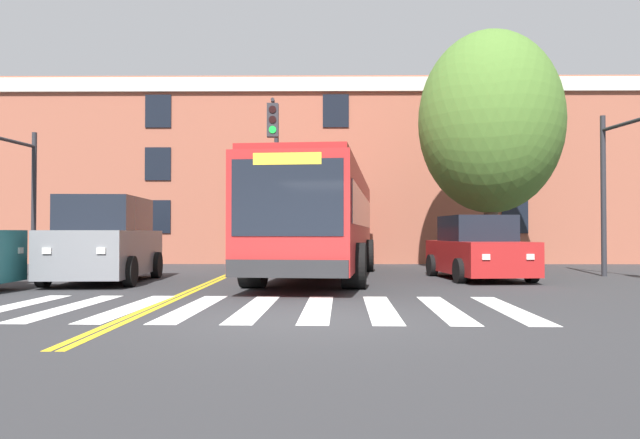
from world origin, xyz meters
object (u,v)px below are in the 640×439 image
object	(u,v)px
car_grey_near_lane	(106,242)
car_black_behind_bus	(331,243)
street_tree_curbside_large	(490,122)
city_bus	(321,218)
car_red_far_lane	(478,250)
traffic_light_near_corner	(637,161)
traffic_light_overhead	(275,156)

from	to	relation	value
car_grey_near_lane	car_black_behind_bus	bearing A→B (deg)	64.18
street_tree_curbside_large	city_bus	bearing A→B (deg)	-155.95
city_bus	car_red_far_lane	bearing A→B (deg)	-9.87
city_bus	car_grey_near_lane	distance (m)	6.12
traffic_light_near_corner	street_tree_curbside_large	size ratio (longest dim) A/B	0.60
car_red_far_lane	car_grey_near_lane	bearing A→B (deg)	-173.41
city_bus	street_tree_curbside_large	size ratio (longest dim) A/B	1.54
street_tree_curbside_large	car_black_behind_bus	bearing A→B (deg)	123.25
car_grey_near_lane	traffic_light_overhead	bearing A→B (deg)	41.49
traffic_light_near_corner	car_grey_near_lane	bearing A→B (deg)	-176.95
traffic_light_near_corner	street_tree_curbside_large	world-z (taller)	street_tree_curbside_large
car_red_far_lane	car_black_behind_bus	world-z (taller)	car_black_behind_bus
car_black_behind_bus	street_tree_curbside_large	size ratio (longest dim) A/B	0.59
car_black_behind_bus	street_tree_curbside_large	distance (m)	10.67
city_bus	traffic_light_overhead	bearing A→B (deg)	130.41
car_red_far_lane	car_black_behind_bus	distance (m)	12.24
city_bus	traffic_light_overhead	world-z (taller)	traffic_light_overhead
traffic_light_near_corner	traffic_light_overhead	xyz separation A→B (m)	(-10.35, 2.97, 0.54)
car_grey_near_lane	car_red_far_lane	xyz separation A→B (m)	(10.25, 1.18, -0.26)
car_grey_near_lane	traffic_light_near_corner	world-z (taller)	traffic_light_near_corner
city_bus	street_tree_curbside_large	xyz separation A→B (m)	(5.76, 2.57, 3.33)
traffic_light_overhead	car_grey_near_lane	bearing A→B (deg)	-138.51
car_red_far_lane	traffic_light_overhead	bearing A→B (deg)	156.89
car_red_far_lane	traffic_light_near_corner	size ratio (longest dim) A/B	0.93
city_bus	car_red_far_lane	world-z (taller)	city_bus
city_bus	traffic_light_overhead	xyz separation A→B (m)	(-1.52, 1.78, 2.10)
car_grey_near_lane	traffic_light_near_corner	size ratio (longest dim) A/B	1.01
traffic_light_near_corner	traffic_light_overhead	world-z (taller)	traffic_light_overhead
street_tree_curbside_large	car_grey_near_lane	bearing A→B (deg)	-158.50
car_black_behind_bus	traffic_light_near_corner	size ratio (longest dim) A/B	0.99
car_grey_near_lane	car_red_far_lane	size ratio (longest dim) A/B	1.08
city_bus	car_black_behind_bus	xyz separation A→B (m)	(0.40, 10.76, -0.92)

